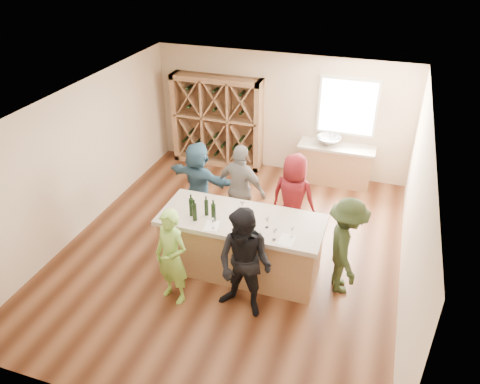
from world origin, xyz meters
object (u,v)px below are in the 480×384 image
(wine_rack, at_px, (217,122))
(wine_bottle_d, at_px, (214,213))
(wine_bottle_a, at_px, (191,207))
(person_far_right, at_px, (293,198))
(person_near_right, at_px, (245,264))
(person_near_left, at_px, (172,257))
(person_server, at_px, (346,247))
(wine_bottle_b, at_px, (195,212))
(sink, at_px, (329,141))
(tasting_counter_base, at_px, (241,246))
(wine_bottle_c, at_px, (206,208))
(person_far_left, at_px, (199,181))
(person_far_mid, at_px, (241,189))

(wine_rack, distance_m, wine_bottle_d, 4.22)
(wine_bottle_a, distance_m, person_far_right, 2.02)
(person_near_right, bearing_deg, person_far_right, 94.64)
(wine_bottle_a, bearing_deg, person_near_left, -89.85)
(wine_bottle_a, bearing_deg, person_server, 5.91)
(wine_bottle_b, xyz_separation_m, person_far_right, (1.30, 1.51, -0.36))
(person_server, bearing_deg, wine_rack, 28.08)
(sink, height_order, wine_bottle_b, wine_bottle_b)
(wine_rack, relative_size, tasting_counter_base, 0.85)
(tasting_counter_base, xyz_separation_m, wine_bottle_d, (-0.40, -0.21, 0.73))
(person_near_right, bearing_deg, wine_bottle_b, 160.71)
(sink, relative_size, person_far_right, 0.31)
(wine_rack, xyz_separation_m, sink, (2.70, -0.07, -0.09))
(wine_bottle_a, xyz_separation_m, wine_bottle_d, (0.40, -0.03, -0.00))
(person_near_left, bearing_deg, wine_bottle_d, 79.50)
(sink, bearing_deg, person_near_right, -96.16)
(wine_bottle_c, relative_size, wine_bottle_d, 0.89)
(wine_bottle_b, distance_m, person_far_left, 1.79)
(wine_bottle_a, xyz_separation_m, person_near_left, (0.00, -0.82, -0.42))
(wine_bottle_a, distance_m, wine_bottle_c, 0.25)
(person_far_left, bearing_deg, person_near_right, 139.53)
(person_server, bearing_deg, person_far_right, 28.13)
(wine_bottle_a, xyz_separation_m, person_server, (2.52, 0.26, -0.39))
(sink, xyz_separation_m, wine_bottle_a, (-1.65, -3.86, 0.22))
(person_near_left, distance_m, person_far_right, 2.63)
(person_near_right, distance_m, person_far_right, 2.15)
(wine_rack, bearing_deg, person_far_left, -77.94)
(sink, xyz_separation_m, person_far_right, (-0.24, -2.46, -0.14))
(wine_rack, height_order, wine_bottle_d, wine_rack)
(wine_bottle_c, height_order, person_far_mid, person_far_mid)
(wine_bottle_c, relative_size, person_near_left, 0.17)
(tasting_counter_base, bearing_deg, wine_bottle_c, -171.53)
(wine_bottle_c, distance_m, person_server, 2.32)
(tasting_counter_base, height_order, person_server, person_server)
(person_near_right, relative_size, person_far_left, 1.11)
(wine_bottle_c, xyz_separation_m, person_near_right, (0.93, -0.83, -0.30))
(wine_bottle_a, bearing_deg, person_far_left, 109.30)
(wine_bottle_c, bearing_deg, person_far_left, 118.04)
(person_far_left, bearing_deg, wine_bottle_b, 123.95)
(wine_bottle_b, height_order, person_far_right, person_far_right)
(wine_bottle_a, height_order, person_near_right, person_near_right)
(sink, xyz_separation_m, person_near_left, (-1.65, -4.68, -0.19))
(wine_rack, height_order, person_server, wine_rack)
(wine_rack, xyz_separation_m, wine_bottle_b, (1.15, -4.04, 0.13))
(person_near_left, distance_m, person_far_mid, 2.22)
(person_near_right, xyz_separation_m, person_server, (1.36, 1.00, -0.07))
(person_near_left, xyz_separation_m, person_server, (2.51, 1.08, 0.03))
(tasting_counter_base, xyz_separation_m, person_far_mid, (-0.40, 1.18, 0.40))
(wine_bottle_b, xyz_separation_m, person_far_left, (-0.63, 1.63, -0.40))
(sink, height_order, person_far_mid, person_far_mid)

